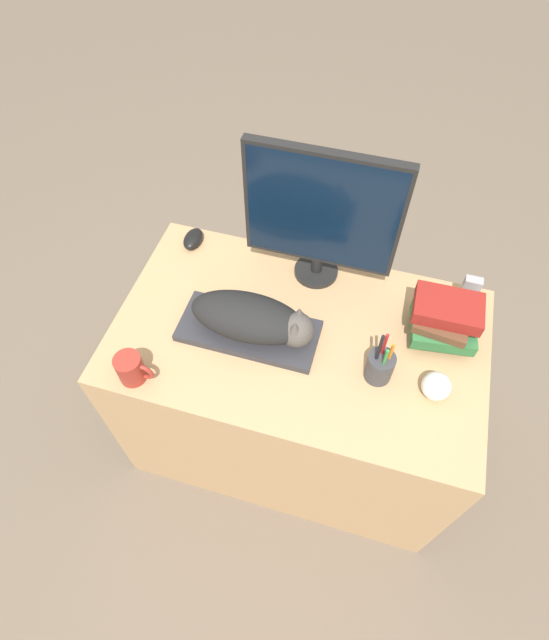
{
  "coord_description": "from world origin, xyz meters",
  "views": [
    {
      "loc": [
        0.16,
        -0.49,
        1.95
      ],
      "look_at": [
        -0.07,
        0.32,
        0.77
      ],
      "focal_mm": 28.0,
      "sensor_mm": 36.0,
      "label": 1
    }
  ],
  "objects_px": {
    "coffee_mug": "(131,369)",
    "pen_cup": "(380,366)",
    "monitor": "(322,214)",
    "book_stack": "(444,320)",
    "computer_mouse": "(193,239)",
    "keyboard": "(249,331)",
    "phone": "(469,292)",
    "cat": "(255,319)",
    "baseball": "(436,386)"
  },
  "relations": [
    {
      "from": "coffee_mug",
      "to": "pen_cup",
      "type": "distance_m",
      "value": 0.68
    },
    {
      "from": "monitor",
      "to": "book_stack",
      "type": "bearing_deg",
      "value": -18.35
    },
    {
      "from": "pen_cup",
      "to": "computer_mouse",
      "type": "bearing_deg",
      "value": 153.84
    },
    {
      "from": "monitor",
      "to": "keyboard",
      "type": "bearing_deg",
      "value": -115.64
    },
    {
      "from": "keyboard",
      "to": "monitor",
      "type": "bearing_deg",
      "value": 64.36
    },
    {
      "from": "monitor",
      "to": "coffee_mug",
      "type": "xyz_separation_m",
      "value": [
        -0.4,
        -0.52,
        -0.21
      ]
    },
    {
      "from": "coffee_mug",
      "to": "phone",
      "type": "height_order",
      "value": "phone"
    },
    {
      "from": "phone",
      "to": "coffee_mug",
      "type": "bearing_deg",
      "value": -149.05
    },
    {
      "from": "monitor",
      "to": "pen_cup",
      "type": "relative_size",
      "value": 2.31
    },
    {
      "from": "monitor",
      "to": "coffee_mug",
      "type": "distance_m",
      "value": 0.69
    },
    {
      "from": "pen_cup",
      "to": "monitor",
      "type": "bearing_deg",
      "value": 128.35
    },
    {
      "from": "computer_mouse",
      "to": "pen_cup",
      "type": "distance_m",
      "value": 0.77
    },
    {
      "from": "keyboard",
      "to": "cat",
      "type": "xyz_separation_m",
      "value": [
        0.02,
        0.0,
        0.07
      ]
    },
    {
      "from": "coffee_mug",
      "to": "baseball",
      "type": "bearing_deg",
      "value": 12.73
    },
    {
      "from": "coffee_mug",
      "to": "book_stack",
      "type": "bearing_deg",
      "value": 25.46
    },
    {
      "from": "coffee_mug",
      "to": "book_stack",
      "type": "distance_m",
      "value": 0.89
    },
    {
      "from": "computer_mouse",
      "to": "pen_cup",
      "type": "relative_size",
      "value": 0.49
    },
    {
      "from": "monitor",
      "to": "coffee_mug",
      "type": "bearing_deg",
      "value": -127.68
    },
    {
      "from": "keyboard",
      "to": "computer_mouse",
      "type": "bearing_deg",
      "value": 134.46
    },
    {
      "from": "book_stack",
      "to": "monitor",
      "type": "bearing_deg",
      "value": 161.65
    },
    {
      "from": "cat",
      "to": "monitor",
      "type": "relative_size",
      "value": 0.79
    },
    {
      "from": "pen_cup",
      "to": "baseball",
      "type": "height_order",
      "value": "pen_cup"
    },
    {
      "from": "computer_mouse",
      "to": "phone",
      "type": "relative_size",
      "value": 0.83
    },
    {
      "from": "monitor",
      "to": "book_stack",
      "type": "distance_m",
      "value": 0.46
    },
    {
      "from": "keyboard",
      "to": "baseball",
      "type": "bearing_deg",
      "value": -5.05
    },
    {
      "from": "cat",
      "to": "book_stack",
      "type": "height_order",
      "value": "same"
    },
    {
      "from": "keyboard",
      "to": "book_stack",
      "type": "height_order",
      "value": "book_stack"
    },
    {
      "from": "computer_mouse",
      "to": "baseball",
      "type": "height_order",
      "value": "baseball"
    },
    {
      "from": "computer_mouse",
      "to": "baseball",
      "type": "distance_m",
      "value": 0.91
    },
    {
      "from": "computer_mouse",
      "to": "coffee_mug",
      "type": "distance_m",
      "value": 0.54
    },
    {
      "from": "baseball",
      "to": "phone",
      "type": "distance_m",
      "value": 0.34
    },
    {
      "from": "phone",
      "to": "pen_cup",
      "type": "bearing_deg",
      "value": -123.48
    },
    {
      "from": "computer_mouse",
      "to": "monitor",
      "type": "bearing_deg",
      "value": -2.14
    },
    {
      "from": "monitor",
      "to": "computer_mouse",
      "type": "bearing_deg",
      "value": 177.86
    },
    {
      "from": "keyboard",
      "to": "phone",
      "type": "height_order",
      "value": "phone"
    },
    {
      "from": "coffee_mug",
      "to": "baseball",
      "type": "relative_size",
      "value": 1.35
    },
    {
      "from": "monitor",
      "to": "phone",
      "type": "height_order",
      "value": "monitor"
    },
    {
      "from": "monitor",
      "to": "cat",
      "type": "bearing_deg",
      "value": -111.8
    },
    {
      "from": "cat",
      "to": "phone",
      "type": "relative_size",
      "value": 3.09
    },
    {
      "from": "pen_cup",
      "to": "baseball",
      "type": "bearing_deg",
      "value": -4.53
    },
    {
      "from": "keyboard",
      "to": "baseball",
      "type": "distance_m",
      "value": 0.55
    },
    {
      "from": "computer_mouse",
      "to": "coffee_mug",
      "type": "height_order",
      "value": "coffee_mug"
    },
    {
      "from": "computer_mouse",
      "to": "baseball",
      "type": "relative_size",
      "value": 1.23
    },
    {
      "from": "keyboard",
      "to": "book_stack",
      "type": "xyz_separation_m",
      "value": [
        0.54,
        0.15,
        0.06
      ]
    },
    {
      "from": "cat",
      "to": "computer_mouse",
      "type": "height_order",
      "value": "cat"
    },
    {
      "from": "monitor",
      "to": "baseball",
      "type": "relative_size",
      "value": 5.82
    },
    {
      "from": "keyboard",
      "to": "cat",
      "type": "distance_m",
      "value": 0.07
    },
    {
      "from": "pen_cup",
      "to": "book_stack",
      "type": "xyz_separation_m",
      "value": [
        0.15,
        0.19,
        0.02
      ]
    },
    {
      "from": "coffee_mug",
      "to": "book_stack",
      "type": "xyz_separation_m",
      "value": [
        0.8,
        0.38,
        0.03
      ]
    },
    {
      "from": "computer_mouse",
      "to": "baseball",
      "type": "bearing_deg",
      "value": -22.53
    }
  ]
}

